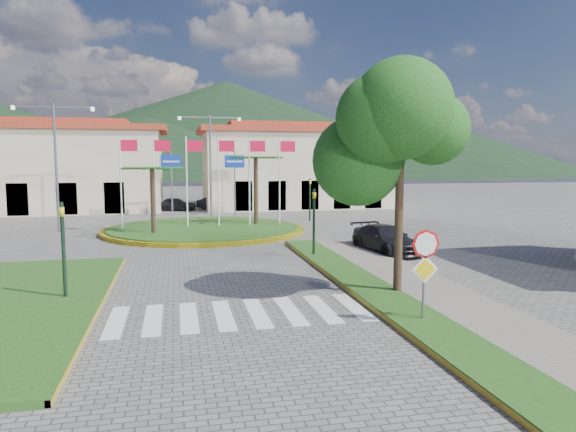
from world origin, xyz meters
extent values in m
plane|color=#5F5D5A|center=(0.00, 0.00, 0.00)|extent=(160.00, 160.00, 0.00)
cube|color=gray|center=(6.00, 2.00, 0.07)|extent=(4.00, 28.00, 0.15)
cube|color=#224614|center=(4.80, 2.00, 0.09)|extent=(1.60, 28.00, 0.18)
cube|color=#224614|center=(-6.50, 6.00, 0.09)|extent=(5.00, 14.00, 0.18)
cube|color=silver|center=(0.00, 4.00, 0.01)|extent=(8.00, 3.00, 0.01)
cylinder|color=yellow|center=(0.00, 22.00, 0.12)|extent=(12.70, 12.70, 0.24)
cylinder|color=#224614|center=(0.00, 22.00, 0.15)|extent=(12.00, 12.00, 0.30)
cylinder|color=black|center=(-3.00, 20.00, 2.02)|extent=(0.28, 0.28, 4.05)
cylinder|color=black|center=(3.50, 23.00, 2.34)|extent=(0.28, 0.28, 4.68)
cylinder|color=silver|center=(-5.00, 22.50, 3.00)|extent=(0.10, 0.10, 6.00)
cube|color=red|center=(-4.45, 22.50, 5.40)|extent=(1.00, 0.03, 0.70)
cylinder|color=silver|center=(-3.00, 22.50, 3.00)|extent=(0.10, 0.10, 6.00)
cube|color=red|center=(-2.45, 22.50, 5.40)|extent=(1.00, 0.03, 0.70)
cylinder|color=silver|center=(-1.00, 22.50, 3.00)|extent=(0.10, 0.10, 6.00)
cube|color=red|center=(-0.45, 22.50, 5.40)|extent=(1.00, 0.03, 0.70)
cylinder|color=silver|center=(1.00, 22.50, 3.00)|extent=(0.10, 0.10, 6.00)
cube|color=red|center=(1.55, 22.50, 5.40)|extent=(1.00, 0.03, 0.70)
cylinder|color=silver|center=(3.00, 22.50, 3.00)|extent=(0.10, 0.10, 6.00)
cube|color=red|center=(3.55, 22.50, 5.40)|extent=(1.00, 0.03, 0.70)
cylinder|color=silver|center=(5.00, 22.50, 3.00)|extent=(0.10, 0.10, 6.00)
cube|color=red|center=(5.55, 22.50, 5.40)|extent=(1.00, 0.03, 0.70)
cylinder|color=slate|center=(4.90, 2.00, 1.25)|extent=(0.07, 0.07, 2.50)
cylinder|color=red|center=(4.90, 1.95, 2.25)|extent=(0.80, 0.03, 0.80)
cube|color=yellow|center=(4.90, 1.94, 1.55)|extent=(0.78, 0.03, 0.78)
cylinder|color=black|center=(5.50, 5.00, 2.20)|extent=(0.28, 0.28, 4.40)
ellipsoid|color=#124614|center=(5.50, 5.00, 5.20)|extent=(3.60, 3.60, 3.20)
cylinder|color=black|center=(-5.20, 6.50, 1.60)|extent=(0.12, 0.12, 3.20)
imported|color=yellow|center=(-5.20, 6.50, 2.60)|extent=(0.15, 0.18, 0.90)
cylinder|color=black|center=(4.50, 12.00, 1.60)|extent=(0.12, 0.12, 3.20)
imported|color=yellow|center=(4.50, 12.00, 2.60)|extent=(0.15, 0.18, 0.90)
cylinder|color=black|center=(8.00, 26.00, 1.60)|extent=(0.12, 0.12, 3.20)
imported|color=yellow|center=(8.00, 26.00, 2.60)|extent=(0.18, 0.15, 0.90)
cylinder|color=slate|center=(-2.00, 31.00, 2.60)|extent=(0.12, 0.12, 5.20)
cube|color=#0F2FA9|center=(-2.00, 30.94, 4.40)|extent=(1.60, 0.05, 1.00)
cylinder|color=slate|center=(3.00, 31.00, 2.60)|extent=(0.12, 0.12, 5.20)
cube|color=#0F2FA9|center=(3.00, 30.94, 4.40)|extent=(1.60, 0.05, 1.00)
cylinder|color=slate|center=(1.00, 30.00, 4.00)|extent=(0.16, 0.16, 8.00)
cube|color=slate|center=(-0.20, 30.00, 7.80)|extent=(2.40, 0.08, 0.08)
cube|color=slate|center=(2.20, 30.00, 7.80)|extent=(2.40, 0.08, 0.08)
cylinder|color=slate|center=(-9.00, 24.00, 4.00)|extent=(0.16, 0.16, 8.00)
cube|color=slate|center=(-10.20, 24.00, 7.80)|extent=(2.40, 0.08, 0.08)
cube|color=slate|center=(-7.80, 24.00, 7.80)|extent=(2.40, 0.08, 0.08)
cube|color=#C1B092|center=(-14.00, 38.00, 3.50)|extent=(22.00, 9.00, 7.00)
cube|color=maroon|center=(-14.00, 38.00, 7.25)|extent=(23.32, 9.54, 0.50)
cube|color=maroon|center=(-14.00, 38.00, 7.75)|extent=(16.50, 4.95, 0.60)
cube|color=#C1B092|center=(10.00, 38.00, 3.50)|extent=(18.00, 9.00, 7.00)
cube|color=maroon|center=(10.00, 38.00, 7.25)|extent=(19.08, 9.54, 0.50)
cube|color=maroon|center=(10.00, 38.00, 7.75)|extent=(13.50, 4.95, 0.60)
cone|color=black|center=(15.00, 160.00, 15.00)|extent=(180.00, 180.00, 30.00)
cone|color=black|center=(70.00, 135.00, 9.00)|extent=(120.00, 120.00, 18.00)
cone|color=black|center=(-10.00, 130.00, 8.00)|extent=(110.00, 110.00, 16.00)
imported|color=silver|center=(-13.13, 35.07, 0.62)|extent=(4.94, 3.54, 1.25)
imported|color=black|center=(-1.70, 36.08, 0.60)|extent=(3.65, 1.86, 1.19)
imported|color=black|center=(2.00, 36.77, 0.60)|extent=(3.84, 2.25, 1.20)
imported|color=black|center=(8.31, 12.58, 0.66)|extent=(2.48, 4.78, 1.33)
camera|label=1|loc=(-1.67, -10.65, 4.51)|focal=32.00mm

